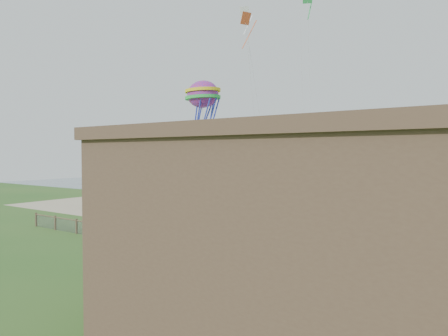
{
  "coord_description": "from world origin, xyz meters",
  "views": [
    {
      "loc": [
        16.47,
        -13.86,
        6.55
      ],
      "look_at": [
        1.35,
        8.0,
        5.63
      ],
      "focal_mm": 32.0,
      "sensor_mm": 36.0,
      "label": 1
    }
  ],
  "objects_px": {
    "chainlink_fence": "(189,246)",
    "octopus_kite": "(203,115)",
    "motel": "(364,250)",
    "picnic_table": "(194,260)"
  },
  "relations": [
    {
      "from": "picnic_table",
      "to": "chainlink_fence",
      "type": "bearing_deg",
      "value": 136.23
    },
    {
      "from": "picnic_table",
      "to": "octopus_kite",
      "type": "xyz_separation_m",
      "value": [
        -4.71,
        6.97,
        9.25
      ]
    },
    {
      "from": "picnic_table",
      "to": "motel",
      "type": "bearing_deg",
      "value": -23.8
    },
    {
      "from": "motel",
      "to": "octopus_kite",
      "type": "xyz_separation_m",
      "value": [
        -15.88,
        12.15,
        6.11
      ]
    },
    {
      "from": "chainlink_fence",
      "to": "octopus_kite",
      "type": "relative_size",
      "value": 5.6
    },
    {
      "from": "octopus_kite",
      "to": "motel",
      "type": "bearing_deg",
      "value": -18.38
    },
    {
      "from": "picnic_table",
      "to": "octopus_kite",
      "type": "height_order",
      "value": "octopus_kite"
    },
    {
      "from": "picnic_table",
      "to": "octopus_kite",
      "type": "relative_size",
      "value": 0.27
    },
    {
      "from": "chainlink_fence",
      "to": "octopus_kite",
      "type": "bearing_deg",
      "value": 119.24
    },
    {
      "from": "motel",
      "to": "octopus_kite",
      "type": "height_order",
      "value": "octopus_kite"
    }
  ]
}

